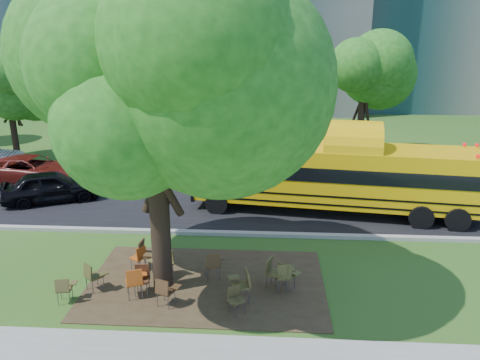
# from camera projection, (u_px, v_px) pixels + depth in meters

# --- Properties ---
(ground) EXTENTS (160.00, 160.00, 0.00)m
(ground) POSITION_uv_depth(u_px,v_px,m) (177.00, 274.00, 14.53)
(ground) COLOR #245119
(ground) RESTS_ON ground
(dirt_patch) EXTENTS (7.00, 4.50, 0.03)m
(dirt_patch) POSITION_uv_depth(u_px,v_px,m) (206.00, 283.00, 13.99)
(dirt_patch) COLOR #382819
(dirt_patch) RESTS_ON ground
(asphalt_road) EXTENTS (80.00, 8.00, 0.04)m
(asphalt_road) POSITION_uv_depth(u_px,v_px,m) (206.00, 197.00, 21.18)
(asphalt_road) COLOR black
(asphalt_road) RESTS_ON ground
(kerb_near) EXTENTS (80.00, 0.25, 0.14)m
(kerb_near) POSITION_uv_depth(u_px,v_px,m) (192.00, 232.00, 17.36)
(kerb_near) COLOR gray
(kerb_near) RESTS_ON ground
(kerb_far) EXTENTS (80.00, 0.25, 0.14)m
(kerb_far) POSITION_uv_depth(u_px,v_px,m) (216.00, 171.00, 25.06)
(kerb_far) COLOR gray
(kerb_far) RESTS_ON ground
(bg_tree_0) EXTENTS (5.20, 5.20, 7.18)m
(bg_tree_0) POSITION_uv_depth(u_px,v_px,m) (6.00, 80.00, 26.22)
(bg_tree_0) COLOR black
(bg_tree_0) RESTS_ON ground
(bg_tree_2) EXTENTS (4.80, 4.80, 6.62)m
(bg_tree_2) POSITION_uv_depth(u_px,v_px,m) (143.00, 82.00, 28.76)
(bg_tree_2) COLOR black
(bg_tree_2) RESTS_ON ground
(bg_tree_3) EXTENTS (5.60, 5.60, 7.84)m
(bg_tree_3) POSITION_uv_depth(u_px,v_px,m) (365.00, 72.00, 25.83)
(bg_tree_3) COLOR black
(bg_tree_3) RESTS_ON ground
(main_tree) EXTENTS (7.20, 7.20, 9.05)m
(main_tree) POSITION_uv_depth(u_px,v_px,m) (153.00, 103.00, 12.05)
(main_tree) COLOR black
(main_tree) RESTS_ON ground
(school_bus) EXTENTS (11.60, 3.88, 2.79)m
(school_bus) POSITION_uv_depth(u_px,v_px,m) (347.00, 176.00, 18.97)
(school_bus) COLOR #DCA806
(school_bus) RESTS_ON ground
(chair_0) EXTENTS (0.54, 0.54, 0.80)m
(chair_0) POSITION_uv_depth(u_px,v_px,m) (64.00, 287.00, 12.84)
(chair_0) COLOR #4F4622
(chair_0) RESTS_ON ground
(chair_1) EXTENTS (0.76, 0.60, 0.89)m
(chair_1) POSITION_uv_depth(u_px,v_px,m) (93.00, 274.00, 13.42)
(chair_1) COLOR #423E1C
(chair_1) RESTS_ON ground
(chair_2) EXTENTS (0.65, 0.74, 0.95)m
(chair_2) POSITION_uv_depth(u_px,v_px,m) (135.00, 280.00, 13.06)
(chair_2) COLOR #AE4912
(chair_2) RESTS_ON ground
(chair_3) EXTENTS (0.59, 0.56, 0.89)m
(chair_3) POSITION_uv_depth(u_px,v_px,m) (141.00, 276.00, 13.30)
(chair_3) COLOR #4E2E1C
(chair_3) RESTS_ON ground
(chair_4) EXTENTS (0.70, 0.55, 0.88)m
(chair_4) POSITION_uv_depth(u_px,v_px,m) (165.00, 290.00, 12.64)
(chair_4) COLOR #402A17
(chair_4) RESTS_ON ground
(chair_5) EXTENTS (0.51, 0.64, 0.77)m
(chair_5) POSITION_uv_depth(u_px,v_px,m) (235.00, 297.00, 12.40)
(chair_5) COLOR #463C1E
(chair_5) RESTS_ON ground
(chair_6) EXTENTS (0.69, 0.65, 0.96)m
(chair_6) POSITION_uv_depth(u_px,v_px,m) (243.00, 282.00, 12.93)
(chair_6) COLOR brown
(chair_6) RESTS_ON ground
(chair_7) EXTENTS (0.75, 0.59, 0.87)m
(chair_7) POSITION_uv_depth(u_px,v_px,m) (286.00, 274.00, 13.48)
(chair_7) COLOR brown
(chair_7) RESTS_ON ground
(chair_8) EXTENTS (0.55, 0.69, 0.82)m
(chair_8) POSITION_uv_depth(u_px,v_px,m) (140.00, 255.00, 14.65)
(chair_8) COLOR #AA4A12
(chair_8) RESTS_ON ground
(chair_9) EXTENTS (0.80, 0.63, 0.95)m
(chair_9) POSITION_uv_depth(u_px,v_px,m) (164.00, 260.00, 14.14)
(chair_9) COLOR brown
(chair_9) RESTS_ON ground
(chair_10) EXTENTS (0.57, 0.69, 0.97)m
(chair_10) POSITION_uv_depth(u_px,v_px,m) (145.00, 252.00, 14.66)
(chair_10) COLOR #49321A
(chair_10) RESTS_ON ground
(chair_11) EXTENTS (0.61, 0.67, 0.90)m
(chair_11) POSITION_uv_depth(u_px,v_px,m) (214.00, 263.00, 14.08)
(chair_11) COLOR #483219
(chair_11) RESTS_ON ground
(chair_12) EXTENTS (0.59, 0.76, 0.94)m
(chair_12) POSITION_uv_depth(u_px,v_px,m) (273.00, 270.00, 13.57)
(chair_12) COLOR #4E4722
(chair_12) RESTS_ON ground
(chair_13) EXTENTS (0.62, 0.63, 0.91)m
(chair_13) POSITION_uv_depth(u_px,v_px,m) (284.00, 274.00, 13.41)
(chair_13) COLOR #4C4721
(chair_13) RESTS_ON ground
(black_car) EXTENTS (4.41, 3.15, 1.39)m
(black_car) POSITION_uv_depth(u_px,v_px,m) (51.00, 187.00, 20.51)
(black_car) COLOR black
(black_car) RESTS_ON ground
(bg_car_red) EXTENTS (5.02, 2.62, 1.35)m
(bg_car_red) POSITION_uv_depth(u_px,v_px,m) (32.00, 170.00, 23.09)
(bg_car_red) COLOR #56140E
(bg_car_red) RESTS_ON ground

